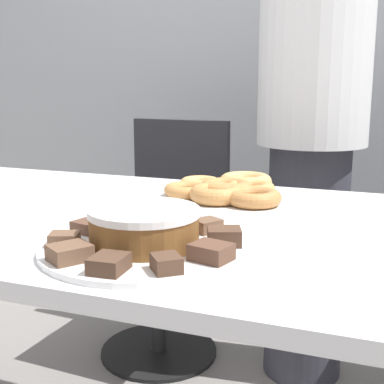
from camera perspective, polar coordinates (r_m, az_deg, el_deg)
wall_back at (r=2.54m, az=11.55°, el=17.92°), size 8.00×0.05×2.60m
table at (r=1.12m, az=-2.75°, el=-6.78°), size 1.90×0.82×0.74m
person_standing at (r=1.80m, az=12.68°, el=6.96°), size 0.36×0.36×1.67m
office_chair_left at (r=2.03m, az=-2.91°, el=-5.74°), size 0.46×0.46×0.87m
plate_cake at (r=0.89m, az=-5.08°, el=-5.94°), size 0.35×0.35×0.01m
plate_donuts at (r=1.25m, az=3.59°, el=-0.71°), size 0.37×0.37×0.01m
frosted_cake at (r=0.88m, az=-5.12°, el=-3.69°), size 0.18×0.18×0.06m
lamington_0 at (r=0.97m, az=-11.02°, el=-3.64°), size 0.06×0.05×0.02m
lamington_1 at (r=0.91m, az=-13.46°, el=-4.90°), size 0.06×0.05×0.02m
lamington_2 at (r=0.83m, az=-12.92°, el=-6.33°), size 0.07×0.08×0.02m
lamington_3 at (r=0.77m, az=-8.84°, el=-7.56°), size 0.05×0.06×0.02m
lamington_4 at (r=0.76m, az=-2.75°, el=-7.61°), size 0.06×0.06×0.02m
lamington_5 at (r=0.81m, az=2.06°, el=-6.41°), size 0.07×0.06×0.03m
lamington_6 at (r=0.88m, az=3.45°, el=-4.76°), size 0.07×0.06×0.03m
lamington_7 at (r=0.96m, az=1.62°, el=-3.60°), size 0.06×0.06×0.02m
lamington_8 at (r=1.00m, az=-2.24°, el=-2.77°), size 0.04×0.05×0.03m
lamington_9 at (r=1.01m, az=-6.87°, el=-2.93°), size 0.07×0.07×0.02m
donut_0 at (r=1.25m, az=3.60°, el=0.37°), size 0.13×0.13×0.04m
donut_1 at (r=1.34m, az=5.74°, el=1.12°), size 0.13×0.13×0.04m
donut_2 at (r=1.33m, az=0.87°, el=0.90°), size 0.10×0.10×0.03m
donut_3 at (r=1.25m, az=-0.55°, el=0.19°), size 0.11×0.11×0.03m
donut_4 at (r=1.19m, az=2.61°, el=-0.21°), size 0.12×0.12×0.04m
donut_5 at (r=1.17m, az=6.61°, el=-0.57°), size 0.12×0.12×0.03m
donut_6 at (r=1.25m, az=6.27°, el=0.28°), size 0.12×0.12×0.03m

